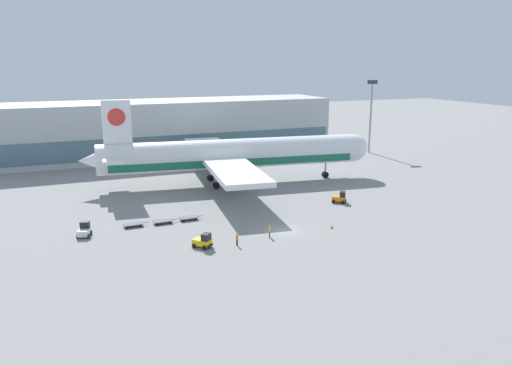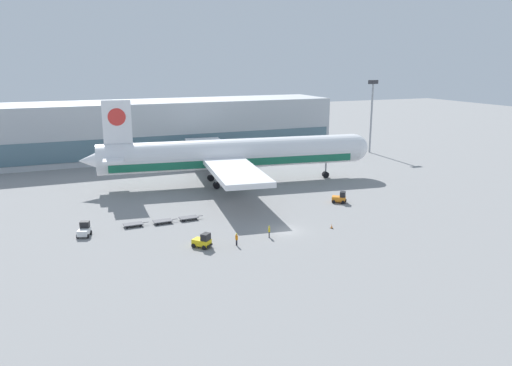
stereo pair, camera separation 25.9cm
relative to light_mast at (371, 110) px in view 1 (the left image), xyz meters
The scene contains 13 objects.
ground_plane 69.44m from the light_mast, 134.93° to the right, with size 400.00×400.00×0.00m, color gray.
terminal_building 55.57m from the light_mast, 161.21° to the left, with size 90.00×18.20×14.00m.
light_mast is the anchor object (origin of this frame).
airplane_main 50.23m from the light_mast, 158.09° to the right, with size 57.93×48.63×17.00m.
baggage_tug_foreground 80.07m from the light_mast, 140.70° to the right, with size 2.69×2.77×2.00m.
baggage_tug_mid 52.27m from the light_mast, 130.64° to the right, with size 2.80×2.64×2.00m.
baggage_tug_far 85.96m from the light_mast, 152.29° to the right, with size 2.27×2.76×2.00m.
baggage_dolly_lead 79.21m from the light_mast, 150.88° to the right, with size 3.72×1.58×0.48m.
baggage_dolly_second 75.54m from the light_mast, 149.12° to the right, with size 3.72×1.58×0.48m.
baggage_dolly_third 72.06m from the light_mast, 147.53° to the right, with size 3.72×1.58×0.48m.
ground_crew_near 72.83m from the light_mast, 135.91° to the right, with size 0.36×0.51×1.72m.
ground_crew_far 77.45m from the light_mast, 138.02° to the right, with size 0.25×0.57×1.70m.
traffic_cone_near 66.12m from the light_mast, 129.77° to the right, with size 0.40×0.40×0.64m.
Camera 1 is at (-30.49, -61.53, 24.01)m, focal length 35.00 mm.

